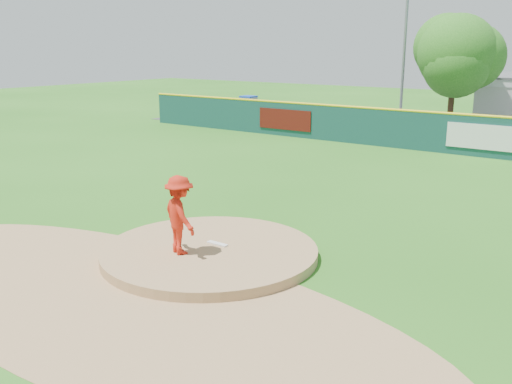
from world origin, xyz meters
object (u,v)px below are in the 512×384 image
Objects in this scene: pitcher at (180,215)px; deciduous_tree at (455,58)px; playground_slide at (248,106)px; light_pole_left at (405,33)px.

deciduous_tree is at bearing -64.10° from pitcher.
playground_slide is 12.46m from light_pole_left.
light_pole_left reaches higher than deciduous_tree.
light_pole_left reaches higher than playground_slide.
pitcher is 28.68m from light_pole_left.
playground_slide is 0.39× the size of deciduous_tree.
playground_slide is 15.43m from deciduous_tree.
light_pole_left is (-4.00, 2.00, 1.50)m from deciduous_tree.
deciduous_tree is 4.72m from light_pole_left.
light_pole_left is at bearing 153.43° from deciduous_tree.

